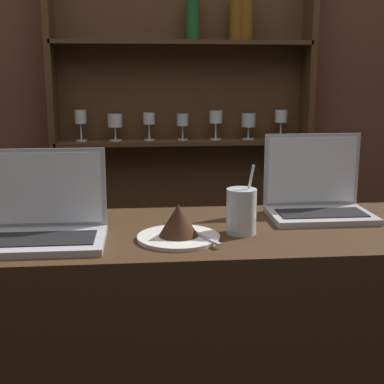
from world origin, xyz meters
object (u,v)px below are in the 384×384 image
at_px(water_glass, 241,211).
at_px(laptop_near, 45,221).
at_px(cake_plate, 179,226).
at_px(laptop_far, 317,197).

bearing_deg(water_glass, laptop_near, -178.51).
height_order(cake_plate, water_glass, water_glass).
relative_size(laptop_far, cake_plate, 1.39).
relative_size(laptop_near, laptop_far, 1.02).
bearing_deg(laptop_far, cake_plate, -154.81).
bearing_deg(laptop_far, water_glass, -147.67).
height_order(laptop_near, water_glass, laptop_near).
bearing_deg(laptop_near, laptop_far, 13.03).
relative_size(laptop_far, water_glass, 1.61).
xyz_separation_m(laptop_far, cake_plate, (-0.43, -0.20, -0.02)).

